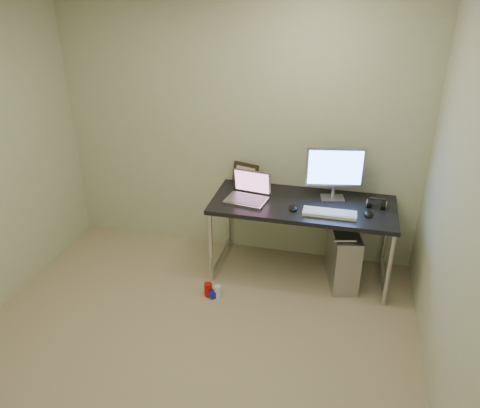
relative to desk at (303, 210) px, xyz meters
The scene contains 18 objects.
floor 1.69m from the desk, 116.65° to the right, with size 3.50×3.50×0.00m, color tan.
wall_back 0.97m from the desk, 152.70° to the left, with size 3.50×0.02×2.50m, color beige.
wall_right 1.84m from the desk, 52.87° to the right, with size 0.02×3.50×2.50m, color beige.
desk is the anchor object (origin of this frame).
tower_computer 0.57m from the desk, ahead, with size 0.34×0.55×0.57m.
cable_a 0.54m from the desk, 41.66° to the left, with size 0.01×0.01×0.70m, color black.
cable_b 0.60m from the desk, 33.49° to the left, with size 0.01×0.01×0.72m, color black.
can_red 1.11m from the desk, 143.28° to the right, with size 0.07×0.07×0.13m, color red.
can_white 1.06m from the desk, 140.00° to the right, with size 0.06×0.06×0.11m, color white.
can_blue 1.11m from the desk, 142.57° to the right, with size 0.07×0.07×0.13m, color #1323A9.
laptop 0.52m from the desk, behind, with size 0.40×0.35×0.25m.
monitor 0.47m from the desk, 31.93° to the left, with size 0.52×0.19×0.49m.
keyboard 0.32m from the desk, 35.24° to the right, with size 0.46×0.15×0.03m, color white.
mouse_right 0.59m from the desk, 10.18° to the right, with size 0.08×0.12×0.04m, color black.
mouse_left 0.18m from the desk, 115.73° to the right, with size 0.08×0.12×0.04m, color black.
headphones 0.65m from the desk, ahead, with size 0.16×0.10×0.11m.
picture_frame 0.69m from the desk, 154.43° to the left, with size 0.27×0.03×0.21m, color black.
webcam 0.55m from the desk, 146.32° to the left, with size 0.04×0.03×0.13m.
Camera 1 is at (1.03, -2.41, 2.61)m, focal length 35.00 mm.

